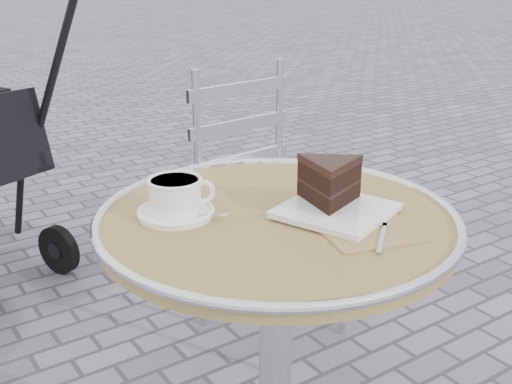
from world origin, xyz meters
TOP-DOWN VIEW (x-y plane):
  - cafe_table at (0.00, 0.00)m, footprint 0.72×0.72m
  - cappuccino_set at (-0.16, 0.11)m, footprint 0.15×0.16m
  - cake_plate_set at (0.10, -0.04)m, footprint 0.25×0.32m
  - bistro_chair at (0.42, 0.70)m, footprint 0.43×0.43m

SIDE VIEW (x-z plane):
  - bistro_chair at x=0.42m, z-range 0.11..0.99m
  - cafe_table at x=0.00m, z-range 0.20..0.94m
  - cappuccino_set at x=-0.16m, z-range 0.73..0.80m
  - cake_plate_set at x=0.10m, z-range 0.73..0.83m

